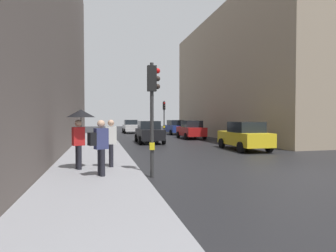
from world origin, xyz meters
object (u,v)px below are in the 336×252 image
(car_yellow_taxi, at_px, (244,136))
(car_white_compact, at_px, (131,126))
(car_red_sedan, at_px, (191,130))
(car_blue_van, at_px, (175,127))
(pedestrian_with_black_backpack, at_px, (110,140))
(car_dark_suv, at_px, (149,132))
(traffic_light_near_left, at_px, (153,99))
(traffic_light_far_median, at_px, (164,112))
(pedestrian_with_umbrella, at_px, (80,122))
(pedestrian_with_grey_backpack, at_px, (100,144))

(car_yellow_taxi, bearing_deg, car_white_compact, 102.43)
(car_red_sedan, height_order, car_blue_van, same)
(car_red_sedan, distance_m, car_blue_van, 7.26)
(pedestrian_with_black_backpack, bearing_deg, car_white_compact, 82.13)
(car_dark_suv, distance_m, car_red_sedan, 5.77)
(traffic_light_near_left, height_order, car_blue_van, traffic_light_near_left)
(traffic_light_far_median, bearing_deg, pedestrian_with_black_backpack, -109.10)
(traffic_light_far_median, relative_size, car_yellow_taxi, 0.90)
(car_dark_suv, relative_size, pedestrian_with_umbrella, 1.98)
(car_yellow_taxi, bearing_deg, car_red_sedan, 91.17)
(traffic_light_near_left, bearing_deg, car_blue_van, 72.93)
(traffic_light_near_left, distance_m, car_white_compact, 28.02)
(car_yellow_taxi, xyz_separation_m, pedestrian_with_umbrella, (-9.42, -5.13, 0.96))
(traffic_light_near_left, relative_size, pedestrian_with_black_backpack, 2.16)
(traffic_light_far_median, bearing_deg, pedestrian_with_umbrella, -111.70)
(car_red_sedan, bearing_deg, car_yellow_taxi, -88.83)
(car_red_sedan, bearing_deg, traffic_light_near_left, -112.87)
(traffic_light_near_left, xyz_separation_m, pedestrian_with_black_backpack, (-1.35, 1.52, -1.47))
(car_dark_suv, relative_size, car_red_sedan, 1.00)
(car_blue_van, relative_size, pedestrian_with_black_backpack, 2.42)
(traffic_light_near_left, bearing_deg, car_red_sedan, 67.13)
(car_white_compact, bearing_deg, car_red_sedan, -68.83)
(car_yellow_taxi, distance_m, pedestrian_with_black_backpack, 9.70)
(pedestrian_with_grey_backpack, bearing_deg, car_red_sedan, 62.34)
(car_dark_suv, distance_m, car_white_compact, 15.07)
(pedestrian_with_umbrella, xyz_separation_m, pedestrian_with_black_backpack, (1.04, 0.23, -0.68))
(car_blue_van, distance_m, pedestrian_with_grey_backpack, 25.17)
(car_red_sedan, bearing_deg, car_blue_van, 87.07)
(traffic_light_far_median, distance_m, traffic_light_near_left, 20.62)
(car_dark_suv, bearing_deg, car_yellow_taxi, -52.60)
(traffic_light_far_median, xyz_separation_m, car_white_compact, (-2.75, 7.88, -1.78))
(traffic_light_near_left, distance_m, pedestrian_with_umbrella, 2.83)
(car_yellow_taxi, xyz_separation_m, pedestrian_with_grey_backpack, (-8.74, -6.53, 0.29))
(car_dark_suv, bearing_deg, car_blue_van, 64.56)
(traffic_light_far_median, xyz_separation_m, car_dark_suv, (-2.91, -7.19, -1.78))
(traffic_light_far_median, height_order, car_white_compact, traffic_light_far_median)
(pedestrian_with_black_backpack, bearing_deg, traffic_light_near_left, -48.40)
(traffic_light_far_median, height_order, pedestrian_with_black_backpack, traffic_light_far_median)
(car_yellow_taxi, height_order, car_red_sedan, same)
(pedestrian_with_grey_backpack, bearing_deg, pedestrian_with_umbrella, 115.82)
(car_dark_suv, xyz_separation_m, pedestrian_with_grey_backpack, (-3.86, -12.92, 0.29))
(car_red_sedan, xyz_separation_m, pedestrian_with_black_backpack, (-8.17, -14.65, 0.29))
(car_dark_suv, relative_size, pedestrian_with_grey_backpack, 2.39)
(car_yellow_taxi, xyz_separation_m, car_blue_van, (0.17, 17.00, 0.00))
(car_white_compact, distance_m, pedestrian_with_grey_backpack, 28.28)
(traffic_light_near_left, xyz_separation_m, pedestrian_with_grey_backpack, (-1.72, -0.12, -1.47))
(traffic_light_far_median, distance_m, car_red_sedan, 4.57)
(traffic_light_far_median, xyz_separation_m, pedestrian_with_black_backpack, (-6.40, -18.47, -1.49))
(pedestrian_with_umbrella, bearing_deg, traffic_light_near_left, -28.25)
(car_red_sedan, distance_m, pedestrian_with_black_backpack, 16.78)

